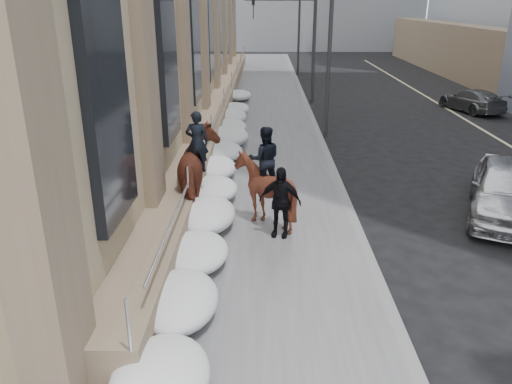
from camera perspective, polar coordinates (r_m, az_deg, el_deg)
ground at (r=9.79m, az=-0.02°, el=-14.63°), size 140.00×140.00×0.00m
sidewalk at (r=18.82m, az=0.48°, el=3.55°), size 5.00×80.00×0.12m
curb at (r=18.99m, az=8.43°, el=3.47°), size 0.24×80.00×0.12m
streetlight_mid at (r=22.14m, az=8.08°, el=17.89°), size 1.71×0.24×8.00m
streetlight_far at (r=42.05m, az=4.75°, el=19.40°), size 1.71×0.24×8.00m
traffic_signal at (r=30.07m, az=4.85°, el=17.68°), size 4.10×0.22×6.00m
snow_bank at (r=16.97m, az=-4.38°, el=2.97°), size 1.70×18.10×0.76m
mounted_horse_left at (r=14.04m, az=-6.39°, el=2.62°), size 1.53×2.83×2.80m
mounted_horse_right at (r=13.08m, az=0.98°, el=0.81°), size 1.67×1.84×2.61m
pedestrian at (r=12.41m, az=2.76°, el=-1.14°), size 1.14×0.68×1.82m
car_silver at (r=15.53m, az=26.83°, el=0.28°), size 3.58×5.10×1.61m
car_grey at (r=30.22m, az=23.43°, el=9.60°), size 2.85×4.54×1.23m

